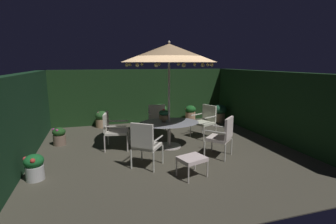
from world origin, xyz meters
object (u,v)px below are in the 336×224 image
object	(u,v)px
patio_dining_table	(169,127)
potted_plant_front_corner	(220,112)
patio_chair_northeast	(223,135)
patio_chair_east	(206,119)
potted_plant_right_near	(102,119)
potted_plant_left_near	(160,113)
potted_plant_left_far	(34,166)
centerpiece_planter	(164,115)
patio_chair_north	(145,142)
potted_plant_back_right	(190,113)
ottoman_footrest	(192,160)
patio_umbrella	(169,53)
patio_chair_south	(113,128)
potted_plant_back_center	(59,136)
patio_chair_southeast	(158,117)

from	to	relation	value
patio_dining_table	potted_plant_front_corner	xyz separation A→B (m)	(2.84, 2.34, -0.18)
patio_chair_northeast	patio_chair_east	world-z (taller)	patio_chair_northeast
patio_chair_northeast	potted_plant_right_near	world-z (taller)	patio_chair_northeast
potted_plant_front_corner	potted_plant_left_near	bearing A→B (deg)	167.83
patio_chair_northeast	potted_plant_left_far	distance (m)	4.25
potted_plant_left_far	centerpiece_planter	bearing A→B (deg)	21.96
patio_chair_northeast	patio_chair_north	bearing A→B (deg)	-176.96
patio_dining_table	potted_plant_back_right	world-z (taller)	patio_dining_table
patio_dining_table	potted_plant_front_corner	bearing A→B (deg)	39.49
patio_chair_east	ottoman_footrest	xyz separation A→B (m)	(-1.50, -2.55, -0.20)
patio_dining_table	patio_umbrella	bearing A→B (deg)	-33.51
potted_plant_left_far	patio_chair_south	bearing A→B (deg)	41.44
patio_chair_north	patio_chair_south	bearing A→B (deg)	110.46
potted_plant_left_far	potted_plant_back_center	size ratio (longest dim) A/B	1.04
potted_plant_right_near	potted_plant_left_near	bearing A→B (deg)	0.68
patio_chair_northeast	potted_plant_right_near	size ratio (longest dim) A/B	1.73
centerpiece_planter	potted_plant_right_near	size ratio (longest dim) A/B	0.62
potted_plant_left_near	patio_chair_southeast	bearing A→B (deg)	-107.67
potted_plant_back_right	potted_plant_right_near	bearing A→B (deg)	178.03
patio_chair_southeast	patio_chair_north	bearing A→B (deg)	-110.04
potted_plant_back_right	potted_plant_left_near	bearing A→B (deg)	173.31
centerpiece_planter	potted_plant_back_right	distance (m)	3.26
potted_plant_front_corner	potted_plant_left_near	size ratio (longest dim) A/B	0.92
centerpiece_planter	patio_chair_north	size ratio (longest dim) A/B	0.35
potted_plant_left_far	potted_plant_front_corner	world-z (taller)	potted_plant_front_corner
patio_chair_southeast	potted_plant_back_right	distance (m)	2.03
patio_chair_northeast	potted_plant_right_near	xyz separation A→B (m)	(-2.76, 3.94, -0.27)
patio_chair_south	potted_plant_back_center	xyz separation A→B (m)	(-1.46, 0.74, -0.31)
patio_chair_east	patio_chair_southeast	xyz separation A→B (m)	(-1.33, 0.91, -0.04)
potted_plant_front_corner	potted_plant_back_right	bearing A→B (deg)	162.08
patio_dining_table	potted_plant_left_far	size ratio (longest dim) A/B	3.18
patio_chair_north	potted_plant_left_far	distance (m)	2.28
centerpiece_planter	potted_plant_front_corner	world-z (taller)	centerpiece_planter
patio_chair_east	potted_plant_front_corner	distance (m)	2.24
potted_plant_right_near	potted_plant_back_right	xyz separation A→B (m)	(3.43, -0.12, 0.03)
patio_chair_east	potted_plant_left_far	world-z (taller)	patio_chair_east
patio_chair_northeast	potted_plant_back_right	world-z (taller)	patio_chair_northeast
centerpiece_planter	potted_plant_back_center	world-z (taller)	centerpiece_planter
potted_plant_back_right	patio_chair_east	bearing A→B (deg)	-98.53
potted_plant_right_near	patio_dining_table	bearing A→B (deg)	-58.79
patio_chair_southeast	patio_chair_south	distance (m)	1.99
potted_plant_left_far	potted_plant_left_near	size ratio (longest dim) A/B	0.72
centerpiece_planter	patio_umbrella	bearing A→B (deg)	-29.22
patio_umbrella	patio_chair_east	bearing A→B (deg)	23.85
patio_chair_south	potted_plant_left_far	bearing A→B (deg)	-138.56
potted_plant_right_near	potted_plant_back_center	xyz separation A→B (m)	(-1.26, -1.75, -0.04)
patio_chair_northeast	potted_plant_back_center	world-z (taller)	patio_chair_northeast
patio_umbrella	patio_chair_southeast	bearing A→B (deg)	87.21
patio_chair_north	patio_chair_east	bearing A→B (deg)	38.32
potted_plant_back_center	potted_plant_front_corner	bearing A→B (deg)	12.39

